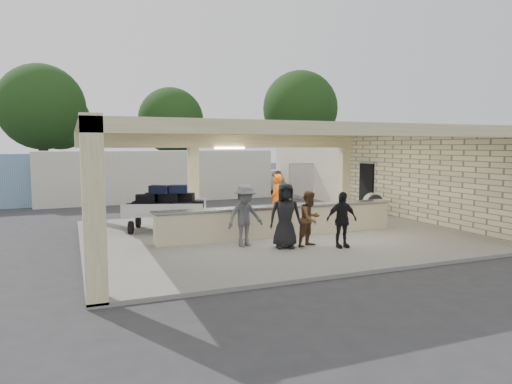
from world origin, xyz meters
name	(u,v)px	position (x,y,z in m)	size (l,w,h in m)	color
ground	(274,236)	(0.00, 0.00, 0.00)	(120.00, 120.00, 0.00)	#2D2D30
pavilion	(272,193)	(0.21, 0.66, 1.35)	(12.01, 10.00, 3.55)	slate
baggage_counter	(280,221)	(0.00, -0.50, 0.59)	(8.20, 0.58, 0.98)	beige
luggage_cart	(165,206)	(-3.25, 1.85, 0.93)	(3.03, 2.42, 1.54)	silver
drum_fan	(373,204)	(5.30, 1.82, 0.61)	(0.88, 0.48, 0.96)	silver
baggage_handler	(276,200)	(0.73, 1.42, 1.03)	(0.68, 0.37, 1.86)	orange
passenger_a	(310,219)	(0.12, -2.22, 0.90)	(0.78, 0.34, 1.60)	brown
passenger_b	(342,220)	(0.88, -2.68, 0.89)	(0.93, 0.34, 1.59)	black
passenger_c	(245,216)	(-1.60, -1.52, 0.99)	(1.15, 0.40, 1.77)	#4F4F54
passenger_d	(285,215)	(-0.62, -2.12, 1.02)	(0.90, 0.37, 1.84)	black
car_white_a	(275,180)	(6.42, 13.92, 0.72)	(2.39, 5.05, 1.44)	white
car_white_b	(338,179)	(10.46, 12.71, 0.76)	(1.79, 4.81, 1.52)	white
car_dark	(255,179)	(5.59, 15.43, 0.73)	(1.55, 4.39, 1.46)	black
container_white	(159,176)	(-1.70, 11.60, 1.36)	(12.55, 2.51, 2.72)	silver
fence	(379,178)	(11.00, 9.00, 1.05)	(12.06, 0.06, 2.03)	gray
tree_left	(46,111)	(-7.68, 24.16, 5.59)	(6.60, 6.30, 9.00)	#382619
tree_mid	(174,123)	(2.32, 26.16, 4.96)	(6.00, 5.60, 8.00)	#382619
tree_right	(302,112)	(14.32, 25.16, 6.21)	(7.20, 7.00, 10.00)	#382619
adjacent_building	(348,169)	(9.50, 10.00, 1.60)	(6.00, 8.00, 3.20)	beige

